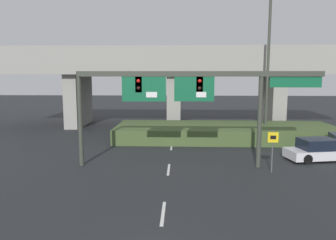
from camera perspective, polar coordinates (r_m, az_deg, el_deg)
The scene contains 7 objects.
lane_markings at distance 22.88m, azimuth 0.39°, elevation -6.38°, with size 0.14×33.63×0.01m.
signal_gantry at distance 19.77m, azimuth 3.32°, elevation 5.21°, with size 14.75×0.44×5.86m.
speed_limit_sign at distance 19.82m, azimuth 17.76°, elevation -4.30°, with size 0.60×0.11×2.44m.
highway_light_pole_near at distance 30.08m, azimuth 17.12°, elevation 11.69°, with size 0.70×0.36×14.87m.
overpass_bridge at distance 36.00m, azimuth 1.09°, elevation 8.27°, with size 37.61×7.66×8.48m.
grass_embankment at distance 29.21m, azimuth 9.88°, elevation -2.13°, with size 18.95×6.30×1.24m.
parked_sedan_near_right at distance 24.01m, azimuth 24.76°, elevation -4.80°, with size 4.57×2.58×1.46m.
Camera 1 is at (0.69, -8.73, 5.66)m, focal length 35.00 mm.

